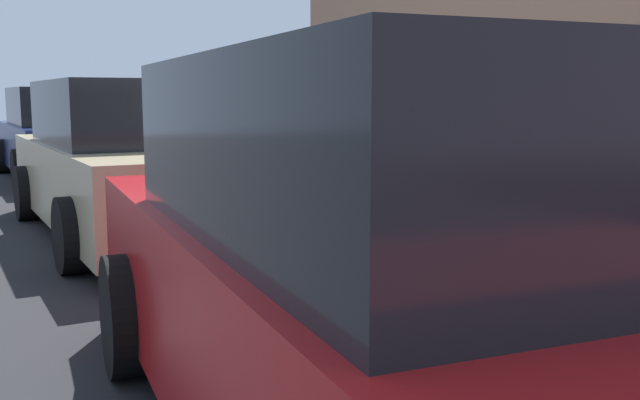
# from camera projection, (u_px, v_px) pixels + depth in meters

# --- Properties ---
(ground_plane) EXTENTS (40.00, 40.00, 0.00)m
(ground_plane) POSITION_uv_depth(u_px,v_px,m) (309.00, 228.00, 8.08)
(ground_plane) COLOR black
(sidewalk_curb) EXTENTS (18.00, 5.00, 0.14)m
(sidewalk_curb) POSITION_uv_depth(u_px,v_px,m) (491.00, 207.00, 9.13)
(sidewalk_curb) COLOR gray
(sidewalk_curb) RESTS_ON ground_plane
(suitcase_navy_1) EXTENTS (0.39, 0.27, 0.90)m
(suitcase_navy_1) POSITION_uv_depth(u_px,v_px,m) (607.00, 244.00, 5.09)
(suitcase_navy_1) COLOR navy
(suitcase_navy_1) RESTS_ON sidewalk_curb
(suitcase_teal_2) EXTENTS (0.49, 0.22, 0.77)m
(suitcase_teal_2) POSITION_uv_depth(u_px,v_px,m) (547.00, 224.00, 5.49)
(suitcase_teal_2) COLOR #0F606B
(suitcase_teal_2) RESTS_ON sidewalk_curb
(suitcase_red_3) EXTENTS (0.45, 0.21, 0.96)m
(suitcase_red_3) POSITION_uv_depth(u_px,v_px,m) (509.00, 214.00, 6.01)
(suitcase_red_3) COLOR red
(suitcase_red_3) RESTS_ON sidewalk_curb
(suitcase_black_4) EXTENTS (0.49, 0.24, 0.71)m
(suitcase_black_4) POSITION_uv_depth(u_px,v_px,m) (466.00, 208.00, 6.47)
(suitcase_black_4) COLOR black
(suitcase_black_4) RESTS_ON sidewalk_curb
(suitcase_silver_5) EXTENTS (0.51, 0.24, 0.97)m
(suitcase_silver_5) POSITION_uv_depth(u_px,v_px,m) (426.00, 195.00, 6.94)
(suitcase_silver_5) COLOR #9EA0A8
(suitcase_silver_5) RESTS_ON sidewalk_curb
(suitcase_olive_6) EXTENTS (0.36, 0.23, 0.94)m
(suitcase_olive_6) POSITION_uv_depth(u_px,v_px,m) (410.00, 190.00, 7.44)
(suitcase_olive_6) COLOR #59601E
(suitcase_olive_6) RESTS_ON sidewalk_curb
(suitcase_maroon_7) EXTENTS (0.49, 0.21, 0.67)m
(suitcase_maroon_7) POSITION_uv_depth(u_px,v_px,m) (381.00, 190.00, 7.86)
(suitcase_maroon_7) COLOR maroon
(suitcase_maroon_7) RESTS_ON sidewalk_curb
(fire_hydrant) EXTENTS (0.39, 0.21, 0.85)m
(fire_hydrant) POSITION_uv_depth(u_px,v_px,m) (342.00, 170.00, 8.66)
(fire_hydrant) COLOR red
(fire_hydrant) RESTS_ON sidewalk_curb
(bollard_post) EXTENTS (0.12, 0.12, 0.90)m
(bollard_post) POSITION_uv_depth(u_px,v_px,m) (314.00, 166.00, 9.01)
(bollard_post) COLOR brown
(bollard_post) RESTS_ON sidewalk_curb
(parked_car_red_0) EXTENTS (4.76, 2.12, 1.59)m
(parked_car_red_0) POSITION_uv_depth(u_px,v_px,m) (413.00, 285.00, 2.75)
(parked_car_red_0) COLOR #AD1619
(parked_car_red_0) RESTS_ON ground_plane
(parked_car_beige_1) EXTENTS (4.88, 2.13, 1.60)m
(parked_car_beige_1) POSITION_uv_depth(u_px,v_px,m) (130.00, 163.00, 7.64)
(parked_car_beige_1) COLOR tan
(parked_car_beige_1) RESTS_ON ground_plane
(parked_car_navy_2) EXTENTS (4.74, 2.21, 1.59)m
(parked_car_navy_2) POSITION_uv_depth(u_px,v_px,m) (65.00, 136.00, 12.91)
(parked_car_navy_2) COLOR #141E4C
(parked_car_navy_2) RESTS_ON ground_plane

